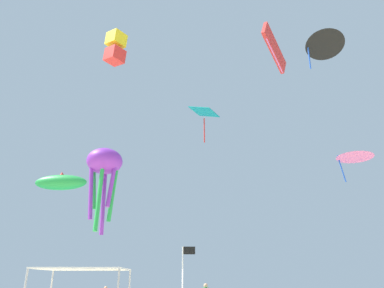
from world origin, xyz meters
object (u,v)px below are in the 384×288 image
(kite_delta_pink, at_px, (354,154))
(kite_box_yellow, at_px, (115,48))
(canopy_tent, at_px, (83,272))
(banner_flag, at_px, (184,278))
(kite_delta_black, at_px, (324,43))
(kite_inflatable_green, at_px, (61,182))
(kite_diamond_teal, at_px, (204,113))
(kite_parafoil_red, at_px, (274,49))
(kite_octopus_purple, at_px, (104,165))

(kite_delta_pink, bearing_deg, kite_box_yellow, -104.32)
(canopy_tent, xyz_separation_m, banner_flag, (3.95, 2.40, -0.22))
(kite_delta_black, bearing_deg, canopy_tent, -142.52)
(kite_delta_black, height_order, kite_delta_pink, kite_delta_black)
(kite_delta_black, bearing_deg, kite_inflatable_green, 162.84)
(canopy_tent, bearing_deg, kite_delta_pink, 35.23)
(kite_box_yellow, relative_size, kite_diamond_teal, 0.47)
(kite_delta_black, xyz_separation_m, kite_diamond_teal, (-7.25, 20.09, 4.29))
(kite_inflatable_green, distance_m, kite_delta_pink, 26.84)
(kite_box_yellow, distance_m, kite_parafoil_red, 16.39)
(kite_delta_black, xyz_separation_m, kite_inflatable_green, (-21.63, 14.17, -6.05))
(banner_flag, distance_m, kite_inflatable_green, 22.77)
(kite_parafoil_red, bearing_deg, kite_octopus_purple, 140.34)
(banner_flag, bearing_deg, kite_delta_pink, 36.31)
(kite_inflatable_green, bearing_deg, kite_box_yellow, -59.24)
(kite_delta_pink, bearing_deg, kite_parafoil_red, -131.23)
(kite_parafoil_red, bearing_deg, kite_delta_pink, -58.17)
(kite_parafoil_red, distance_m, kite_inflatable_green, 23.94)
(canopy_tent, height_order, kite_delta_pink, kite_delta_pink)
(banner_flag, height_order, kite_octopus_purple, kite_octopus_purple)
(kite_parafoil_red, xyz_separation_m, kite_delta_pink, (5.65, -0.11, -10.17))
(canopy_tent, xyz_separation_m, kite_box_yellow, (-0.41, 3.70, 13.13))
(canopy_tent, height_order, kite_parafoil_red, kite_parafoil_red)
(canopy_tent, relative_size, kite_box_yellow, 1.59)
(kite_box_yellow, bearing_deg, banner_flag, 111.08)
(kite_parafoil_red, height_order, kite_delta_pink, kite_parafoil_red)
(kite_box_yellow, relative_size, kite_delta_pink, 0.52)
(canopy_tent, height_order, kite_diamond_teal, kite_diamond_teal)
(kite_parafoil_red, relative_size, kite_delta_pink, 1.08)
(canopy_tent, distance_m, kite_delta_pink, 23.40)
(kite_octopus_purple, distance_m, kite_inflatable_green, 13.13)
(canopy_tent, xyz_separation_m, kite_inflatable_green, (-8.34, 19.38, 8.66))
(canopy_tent, xyz_separation_m, kite_delta_black, (13.29, 5.21, 14.71))
(canopy_tent, distance_m, kite_diamond_teal, 32.22)
(kite_delta_black, relative_size, kite_box_yellow, 1.49)
(banner_flag, bearing_deg, kite_diamond_teal, 84.78)
(kite_delta_black, relative_size, kite_diamond_teal, 0.70)
(canopy_tent, relative_size, kite_parafoil_red, 0.76)
(banner_flag, distance_m, kite_box_yellow, 14.11)
(banner_flag, xyz_separation_m, kite_delta_black, (9.34, 2.82, 14.94))
(kite_parafoil_red, bearing_deg, banner_flag, 174.67)
(kite_box_yellow, height_order, kite_parafoil_red, kite_parafoil_red)
(kite_box_yellow, bearing_deg, kite_octopus_purple, -128.19)
(kite_diamond_teal, distance_m, kite_delta_pink, 19.87)
(canopy_tent, relative_size, kite_inflatable_green, 0.64)
(kite_parafoil_red, xyz_separation_m, kite_octopus_purple, (-13.47, -4.23, -12.45))
(kite_box_yellow, xyz_separation_m, kite_diamond_teal, (6.45, 21.61, 5.87))
(kite_inflatable_green, bearing_deg, banner_flag, -50.18)
(kite_delta_black, bearing_deg, kite_parafoil_red, 116.75)
(canopy_tent, relative_size, banner_flag, 0.96)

